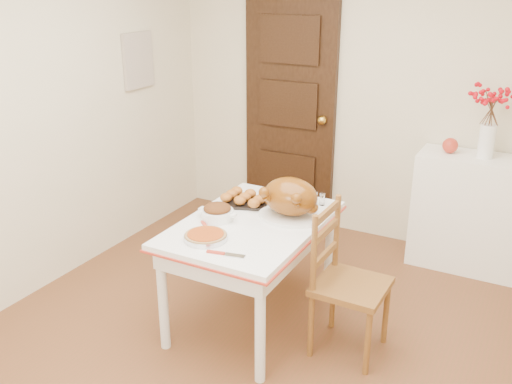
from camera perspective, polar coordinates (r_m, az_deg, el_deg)
The scene contains 18 objects.
floor at distance 3.55m, azimuth -0.21°, elevation -16.06°, with size 3.50×4.00×0.00m, color brown.
wall_back at distance 4.78m, azimuth 11.41°, elevation 9.81°, with size 3.50×0.00×2.50m, color beige.
wall_left at distance 4.08m, azimuth -22.58°, elevation 6.76°, with size 0.00×4.00×2.50m, color beige.
door_back at distance 5.04m, azimuth 3.45°, elevation 8.18°, with size 0.85×0.06×2.06m, color black.
photo_board at distance 4.85m, azimuth -11.85°, elevation 12.95°, with size 0.03×0.35×0.45m, color beige.
sideboard at distance 4.61m, azimuth 21.27°, elevation -2.04°, with size 0.90×0.40×0.90m, color white.
kitchen_table at distance 3.67m, azimuth -0.37°, elevation -8.10°, with size 0.82×1.19×0.71m, color white, non-canonical shape.
chair_oak at distance 3.39m, azimuth 9.67°, elevation -9.06°, with size 0.41×0.41×0.92m, color brown, non-canonical shape.
berry_vase at distance 4.40m, azimuth 22.58°, elevation 6.43°, with size 0.27×0.27×0.51m, color white, non-canonical shape.
apple at distance 4.48m, azimuth 19.09°, elevation 4.48°, with size 0.12×0.12×0.12m, color #B52F1E.
turkey_platter at distance 3.52m, azimuth 3.50°, elevation -0.66°, with size 0.41×0.33×0.26m, color brown, non-canonical shape.
pumpkin_pie at distance 3.27m, azimuth -5.13°, elevation -4.43°, with size 0.25×0.25×0.05m, color #9F3B10.
stuffing_dish at distance 3.53m, azimuth -3.94°, elevation -2.05°, with size 0.26×0.20×0.10m, color brown, non-canonical shape.
rolls_tray at distance 3.77m, azimuth -1.11°, elevation -0.63°, with size 0.30×0.24×0.08m, color #B75F21, non-canonical shape.
pie_server at distance 3.10m, azimuth -3.11°, elevation -6.28°, with size 0.22×0.06×0.01m, color silver, non-canonical shape.
carving_knife at distance 3.40m, azimuth -4.92°, elevation -3.77°, with size 0.25×0.06×0.01m, color silver, non-canonical shape.
drinking_glass at distance 3.84m, azimuth 2.63°, elevation -0.04°, with size 0.06×0.06×0.10m, color white.
shaker_pair at distance 3.78m, azimuth 6.35°, elevation -0.64°, with size 0.09×0.04×0.09m, color white, non-canonical shape.
Camera 1 is at (1.35, -2.50, 2.14)m, focal length 39.45 mm.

